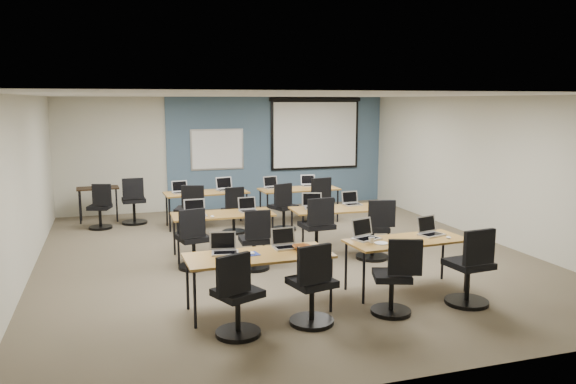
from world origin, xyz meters
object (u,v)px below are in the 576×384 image
object	(u,v)px
training_table_mid_left	(223,216)
task_chair_11	(319,205)
laptop_9	(225,187)
training_table_front_left	(259,258)
spare_chair_a	(134,205)
training_table_back_left	(206,194)
task_chair_10	(284,211)
spare_chair_b	(101,210)
laptop_5	(248,208)
task_chair_2	(395,283)
task_chair_9	(234,214)
task_chair_4	(193,244)
task_chair_3	(470,273)
task_chair_6	(318,232)
task_chair_8	(189,215)
task_chair_7	(375,234)
laptop_2	(365,234)
laptop_7	(351,201)
task_chair_5	(255,245)
whiteboard	(217,150)
task_chair_0	(237,302)
laptop_0	(224,248)
laptop_11	(309,183)
projector_screen	(315,130)
laptop_4	(195,212)
laptop_6	(314,205)
utility_table	(98,192)
training_table_back_right	(299,191)
laptop_1	(285,243)
laptop_3	(430,230)
training_table_front_right	(407,243)

from	to	relation	value
training_table_mid_left	task_chair_11	world-z (taller)	task_chair_11
training_table_mid_left	laptop_9	distance (m)	2.51
training_table_front_left	spare_chair_a	bearing A→B (deg)	101.57
task_chair_11	training_table_back_left	bearing A→B (deg)	155.37
task_chair_10	spare_chair_b	world-z (taller)	task_chair_10
laptop_5	task_chair_2	bearing A→B (deg)	-75.55
training_table_front_left	task_chair_9	bearing A→B (deg)	80.94
task_chair_2	task_chair_4	distance (m)	3.37
task_chair_3	task_chair_6	size ratio (longest dim) A/B	0.99
task_chair_8	laptop_5	bearing A→B (deg)	-43.61
task_chair_7	task_chair_8	size ratio (longest dim) A/B	1.01
laptop_2	laptop_7	world-z (taller)	laptop_2
task_chair_3	laptop_5	world-z (taller)	task_chair_3
task_chair_3	task_chair_5	world-z (taller)	task_chair_3
whiteboard	task_chair_9	distance (m)	2.84
task_chair_8	laptop_9	distance (m)	1.27
task_chair_4	task_chair_6	world-z (taller)	task_chair_6
task_chair_0	spare_chair_a	size ratio (longest dim) A/B	0.98
laptop_0	laptop_11	size ratio (longest dim) A/B	1.06
task_chair_0	laptop_5	bearing A→B (deg)	51.07
projector_screen	task_chair_9	distance (m)	4.03
task_chair_7	task_chair_0	bearing A→B (deg)	-127.26
laptop_4	projector_screen	bearing A→B (deg)	47.74
laptop_0	laptop_5	bearing A→B (deg)	80.24
laptop_6	laptop_11	bearing A→B (deg)	89.35
task_chair_3	task_chair_9	world-z (taller)	task_chair_3
training_table_mid_left	task_chair_2	xyz separation A→B (m)	(1.49, -3.28, -0.28)
task_chair_3	laptop_6	bearing A→B (deg)	100.45
laptop_6	task_chair_10	distance (m)	1.51
laptop_2	task_chair_2	bearing A→B (deg)	-112.06
training_table_mid_left	task_chair_5	bearing A→B (deg)	-70.74
task_chair_10	utility_table	world-z (taller)	task_chair_10
laptop_4	task_chair_2	bearing A→B (deg)	-59.87
training_table_back_left	training_table_back_right	world-z (taller)	same
laptop_0	laptop_4	world-z (taller)	laptop_4
laptop_9	utility_table	distance (m)	2.81
laptop_0	task_chair_8	bearing A→B (deg)	98.70
task_chair_10	laptop_1	bearing A→B (deg)	-127.58
task_chair_6	utility_table	world-z (taller)	task_chair_6
laptop_3	laptop_4	size ratio (longest dim) A/B	0.96
task_chair_9	utility_table	xyz separation A→B (m)	(-2.57, 2.03, 0.26)
training_table_front_right	laptop_11	distance (m)	5.03
laptop_7	task_chair_11	xyz separation A→B (m)	(-0.01, 1.61, -0.36)
laptop_5	task_chair_7	bearing A→B (deg)	-31.63
whiteboard	laptop_2	size ratio (longest dim) A/B	3.60
whiteboard	training_table_back_right	world-z (taller)	whiteboard
laptop_6	task_chair_10	world-z (taller)	laptop_6
task_chair_3	task_chair_10	size ratio (longest dim) A/B	1.05
training_table_front_left	task_chair_0	size ratio (longest dim) A/B	1.82
task_chair_2	task_chair_5	distance (m)	2.61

